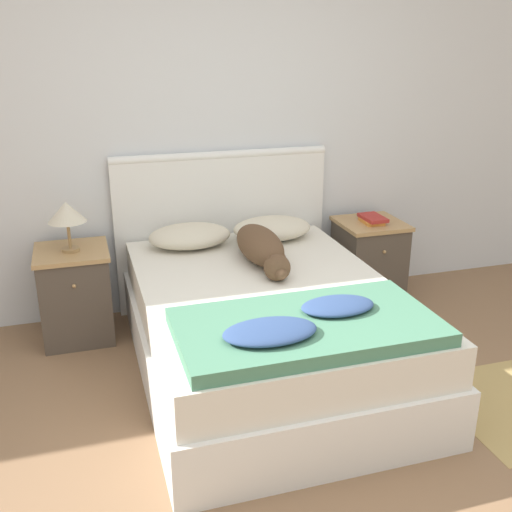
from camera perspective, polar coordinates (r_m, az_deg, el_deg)
The scene contains 12 objects.
ground_plane at distance 2.83m, azimuth 6.91°, elevation -21.26°, with size 16.00×16.00×0.00m, color #896647.
wall_back at distance 4.19m, azimuth -4.26°, elevation 12.05°, with size 9.00×0.06×2.55m.
bed at distance 3.49m, azimuth 0.96°, elevation -6.96°, with size 1.44×2.00×0.55m.
headboard at distance 4.28m, azimuth -3.21°, elevation 2.78°, with size 1.52×0.06×1.13m.
nightstand_left at distance 4.03m, azimuth -16.79°, elevation -3.48°, with size 0.45×0.47×0.61m.
nightstand_right at distance 4.50m, azimuth 10.65°, elevation -0.44°, with size 0.45×0.47×0.61m.
pillow_left at distance 3.97m, azimuth -6.33°, elevation 1.92°, with size 0.54×0.38×0.15m.
pillow_right at distance 4.11m, azimuth 1.54°, elevation 2.66°, with size 0.54×0.38×0.15m.
quilt at distance 2.82m, azimuth 4.73°, elevation -6.64°, with size 1.23×0.66×0.12m.
dog at distance 3.67m, azimuth 0.53°, elevation 0.84°, with size 0.25×0.83×0.21m.
book_stack at distance 4.38m, azimuth 11.02°, elevation 3.46°, with size 0.16×0.23×0.05m.
table_lamp at distance 3.84m, azimuth -17.59°, elevation 3.89°, with size 0.23×0.23×0.32m.
Camera 1 is at (-0.92, -1.92, 1.86)m, focal length 42.00 mm.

